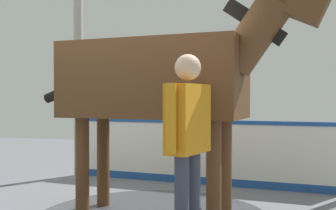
% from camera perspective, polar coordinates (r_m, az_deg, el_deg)
% --- Properties ---
extents(barrier_wall, '(4.13, 0.55, 1.02)m').
position_cam_1_polar(barrier_wall, '(6.72, 4.58, -6.73)').
color(barrier_wall, white).
rests_on(barrier_wall, ground).
extents(roof_post_far, '(0.16, 0.16, 3.18)m').
position_cam_1_polar(roof_post_far, '(7.54, -12.09, 2.60)').
color(roof_post_far, '#B7B2A8').
rests_on(roof_post_far, ground).
extents(horse, '(3.43, 1.10, 2.64)m').
position_cam_1_polar(horse, '(4.78, -0.79, 3.40)').
color(horse, brown).
rests_on(horse, ground).
extents(handler, '(0.35, 0.68, 1.76)m').
position_cam_1_polar(handler, '(3.76, 2.71, -4.25)').
color(handler, black).
rests_on(handler, ground).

